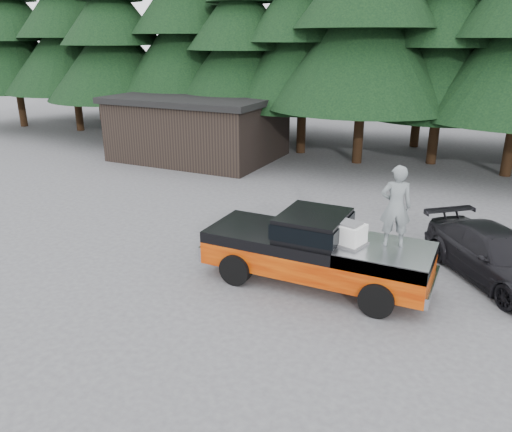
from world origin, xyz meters
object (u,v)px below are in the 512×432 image
at_px(air_compressor, 348,235).
at_px(man_on_bed, 396,206).
at_px(pickup_truck, 315,260).
at_px(parked_car, 496,256).
at_px(utility_building, 199,127).

xyz_separation_m(air_compressor, man_on_bed, (1.01, 0.40, 0.76)).
distance_m(pickup_truck, parked_car, 4.82).
bearing_deg(air_compressor, man_on_bed, 36.78).
relative_size(pickup_truck, utility_building, 0.71).
distance_m(parked_car, utility_building, 17.36).
bearing_deg(pickup_truck, air_compressor, -11.35).
relative_size(air_compressor, parked_car, 0.16).
bearing_deg(utility_building, man_on_bed, -41.58).
height_order(pickup_truck, utility_building, utility_building).
bearing_deg(parked_car, utility_building, 108.92).
xyz_separation_m(pickup_truck, utility_building, (-10.57, 11.26, 1.00)).
xyz_separation_m(pickup_truck, parked_car, (4.25, 2.27, 0.01)).
bearing_deg(parked_car, pickup_truck, 168.30).
relative_size(pickup_truck, air_compressor, 8.04).
bearing_deg(pickup_truck, man_on_bed, 6.79).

